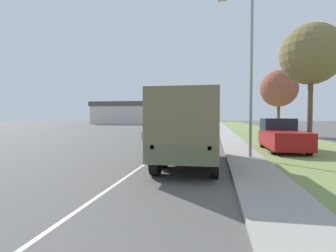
% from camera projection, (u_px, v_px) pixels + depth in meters
% --- Properties ---
extents(ground_plane, '(180.00, 180.00, 0.00)m').
position_uv_depth(ground_plane, '(194.00, 130.00, 40.28)').
color(ground_plane, '#565451').
extents(lane_centre_stripe, '(0.12, 120.00, 0.00)m').
position_uv_depth(lane_centre_stripe, '(194.00, 130.00, 40.28)').
color(lane_centre_stripe, silver).
rests_on(lane_centre_stripe, ground).
extents(sidewalk_right, '(1.80, 120.00, 0.12)m').
position_uv_depth(sidewalk_right, '(224.00, 130.00, 39.50)').
color(sidewalk_right, '#9E9B93').
rests_on(sidewalk_right, ground).
extents(grass_strip_right, '(7.00, 120.00, 0.02)m').
position_uv_depth(grass_strip_right, '(254.00, 130.00, 38.74)').
color(grass_strip_right, olive).
rests_on(grass_strip_right, ground).
extents(military_truck, '(2.35, 6.59, 3.03)m').
position_uv_depth(military_truck, '(190.00, 126.00, 11.04)').
color(military_truck, '#545B3D').
rests_on(military_truck, ground).
extents(car_nearest_ahead, '(1.90, 4.01, 1.56)m').
position_uv_depth(car_nearest_ahead, '(158.00, 132.00, 23.26)').
color(car_nearest_ahead, '#B7BABF').
rests_on(car_nearest_ahead, ground).
extents(car_second_ahead, '(1.79, 3.98, 1.42)m').
position_uv_depth(car_second_ahead, '(179.00, 127.00, 36.32)').
color(car_second_ahead, maroon).
rests_on(car_second_ahead, ground).
extents(car_third_ahead, '(1.78, 4.45, 1.42)m').
position_uv_depth(car_third_ahead, '(186.00, 124.00, 48.76)').
color(car_third_ahead, navy).
rests_on(car_third_ahead, ground).
extents(car_fourth_ahead, '(1.80, 4.59, 1.36)m').
position_uv_depth(car_fourth_ahead, '(209.00, 123.00, 59.70)').
color(car_fourth_ahead, '#B7BABF').
rests_on(car_fourth_ahead, ground).
extents(car_farthest_ahead, '(1.90, 4.44, 1.50)m').
position_uv_depth(car_farthest_ahead, '(210.00, 122.00, 68.61)').
color(car_farthest_ahead, '#336B3D').
rests_on(car_farthest_ahead, ground).
extents(pickup_truck, '(2.06, 5.03, 1.95)m').
position_uv_depth(pickup_truck, '(282.00, 136.00, 16.06)').
color(pickup_truck, maroon).
rests_on(pickup_truck, grass_strip_right).
extents(lamp_post, '(1.69, 0.24, 7.91)m').
position_uv_depth(lamp_post, '(247.00, 61.00, 12.67)').
color(lamp_post, gray).
rests_on(lamp_post, sidewalk_right).
extents(tree_mid_right, '(3.78, 3.78, 7.86)m').
position_uv_depth(tree_mid_right, '(311.00, 55.00, 16.36)').
color(tree_mid_right, brown).
rests_on(tree_mid_right, grass_strip_right).
extents(tree_far_right, '(4.01, 4.01, 7.15)m').
position_uv_depth(tree_far_right, '(279.00, 89.00, 28.70)').
color(tree_far_right, brown).
rests_on(tree_far_right, grass_strip_right).
extents(building_distant, '(17.32, 8.43, 6.00)m').
position_uv_depth(building_distant, '(125.00, 113.00, 70.92)').
color(building_distant, beige).
rests_on(building_distant, ground).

